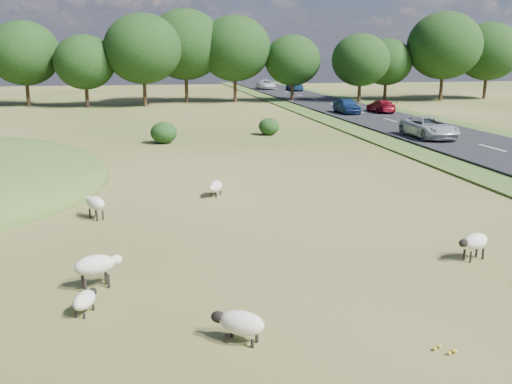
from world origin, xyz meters
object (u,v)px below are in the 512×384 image
at_px(sheep_3, 240,323).
at_px(sheep_5, 95,203).
at_px(sheep_2, 96,265).
at_px(car_1, 266,84).
at_px(sheep_4, 474,242).
at_px(car_6, 295,86).
at_px(car_4, 347,106).
at_px(sheep_0, 215,187).
at_px(car_0, 381,106).
at_px(sheep_1, 85,300).
at_px(car_5, 429,127).

relative_size(sheep_3, sheep_5, 1.04).
bearing_deg(sheep_2, car_1, 56.67).
xyz_separation_m(sheep_4, car_6, (14.18, 75.96, 0.38)).
bearing_deg(car_4, sheep_0, -119.16).
bearing_deg(sheep_0, sheep_4, 62.32).
bearing_deg(sheep_5, car_1, -47.33).
height_order(sheep_5, car_4, car_4).
distance_m(sheep_0, sheep_3, 13.37).
xyz_separation_m(car_0, car_6, (0.00, 35.23, 0.08)).
bearing_deg(sheep_1, car_0, -9.63).
bearing_deg(car_4, car_5, -90.00).
height_order(sheep_0, sheep_4, sheep_4).
bearing_deg(car_5, sheep_5, -144.17).
height_order(sheep_1, car_4, car_4).
bearing_deg(car_5, car_0, 77.91).
bearing_deg(sheep_3, car_5, -91.54).
distance_m(sheep_4, car_5, 25.23).
bearing_deg(sheep_4, sheep_5, -49.38).
distance_m(sheep_1, sheep_5, 8.53).
distance_m(car_1, car_4, 40.28).
distance_m(sheep_4, car_6, 77.27).
height_order(sheep_2, sheep_4, sheep_2).
xyz_separation_m(sheep_2, car_6, (25.50, 75.99, 0.31)).
bearing_deg(sheep_2, car_5, 28.40).
distance_m(sheep_0, sheep_2, 10.59).
xyz_separation_m(sheep_0, sheep_3, (-1.08, -13.33, 0.03)).
bearing_deg(sheep_0, car_5, 154.46).
height_order(sheep_1, sheep_3, sheep_3).
bearing_deg(car_6, sheep_2, 71.45).
bearing_deg(car_5, car_6, 85.90).
distance_m(sheep_3, sheep_4, 8.80).
xyz_separation_m(sheep_5, car_5, (22.26, 16.07, 0.40)).
relative_size(car_1, car_4, 1.22).
bearing_deg(car_4, car_0, 2.96).
bearing_deg(sheep_0, car_6, -170.97).
distance_m(sheep_5, car_5, 27.46).
relative_size(sheep_4, car_1, 0.22).
distance_m(car_1, car_5, 57.82).
distance_m(sheep_0, car_5, 21.87).
distance_m(sheep_3, sheep_5, 11.36).
distance_m(sheep_0, sheep_4, 11.80).
bearing_deg(car_6, car_0, 90.00).
xyz_separation_m(sheep_4, car_4, (10.38, 40.53, 0.42)).
distance_m(sheep_5, car_4, 40.32).
xyz_separation_m(sheep_3, car_0, (22.14, 44.47, 0.43)).
height_order(sheep_4, car_6, car_6).
xyz_separation_m(sheep_0, car_4, (17.27, 30.95, 0.58)).
relative_size(car_0, car_1, 0.81).
bearing_deg(sheep_4, sheep_2, -18.99).
distance_m(sheep_2, car_6, 80.16).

